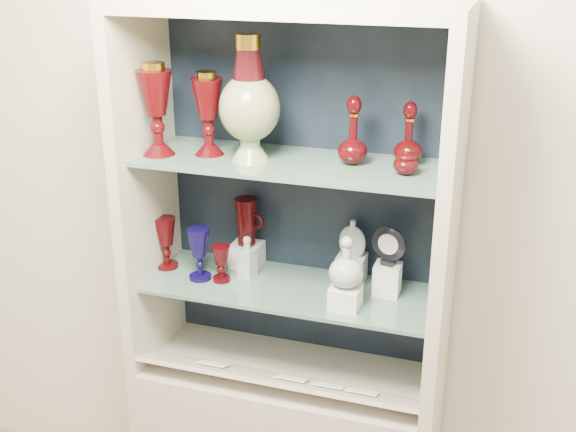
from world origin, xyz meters
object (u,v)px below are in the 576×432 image
(cobalt_goblet, at_px, (199,254))
(clear_square_bottle, at_px, (247,257))
(pedestal_lamp_right, at_px, (156,109))
(ruby_decanter_b, at_px, (409,131))
(ruby_goblet_tall, at_px, (166,243))
(pedestal_lamp_left, at_px, (208,114))
(flat_flask, at_px, (352,238))
(ruby_decanter_a, at_px, (353,126))
(clear_round_decanter, at_px, (346,263))
(ruby_goblet_small, at_px, (221,264))
(cameo_medallion, at_px, (389,245))
(lidded_bowl, at_px, (406,160))
(enamel_urn, at_px, (249,99))
(ruby_pitcher, at_px, (246,222))

(cobalt_goblet, height_order, clear_square_bottle, cobalt_goblet)
(pedestal_lamp_right, relative_size, ruby_decanter_b, 1.42)
(cobalt_goblet, bearing_deg, ruby_goblet_tall, 162.30)
(pedestal_lamp_left, relative_size, flat_flask, 2.03)
(pedestal_lamp_left, xyz_separation_m, ruby_decanter_a, (0.44, 0.04, -0.01))
(ruby_decanter_a, relative_size, clear_round_decanter, 1.47)
(ruby_decanter_b, distance_m, clear_round_decanter, 0.43)
(clear_square_bottle, bearing_deg, ruby_goblet_tall, -177.58)
(ruby_decanter_a, height_order, ruby_goblet_small, ruby_decanter_a)
(ruby_decanter_b, distance_m, cameo_medallion, 0.36)
(flat_flask, bearing_deg, clear_round_decanter, -75.93)
(lidded_bowl, bearing_deg, enamel_urn, -179.10)
(pedestal_lamp_right, xyz_separation_m, ruby_pitcher, (0.22, 0.16, -0.40))
(clear_round_decanter, bearing_deg, ruby_decanter_b, 49.46)
(enamel_urn, distance_m, ruby_goblet_small, 0.56)
(ruby_decanter_a, relative_size, ruby_goblet_small, 1.87)
(pedestal_lamp_left, relative_size, clear_round_decanter, 1.64)
(ruby_decanter_b, bearing_deg, lidded_bowl, -83.58)
(lidded_bowl, xyz_separation_m, ruby_pitcher, (-0.54, 0.13, -0.30))
(clear_round_decanter, bearing_deg, clear_square_bottle, 163.73)
(pedestal_lamp_right, distance_m, ruby_pitcher, 0.48)
(cobalt_goblet, bearing_deg, ruby_decanter_a, 7.75)
(ruby_decanter_a, distance_m, cobalt_goblet, 0.66)
(pedestal_lamp_right, relative_size, ruby_goblet_tall, 1.58)
(pedestal_lamp_right, height_order, clear_round_decanter, pedestal_lamp_right)
(pedestal_lamp_right, relative_size, cameo_medallion, 2.16)
(pedestal_lamp_left, bearing_deg, ruby_goblet_tall, 174.36)
(cobalt_goblet, xyz_separation_m, flat_flask, (0.47, 0.14, 0.06))
(clear_round_decanter, distance_m, cameo_medallion, 0.17)
(ruby_decanter_b, bearing_deg, enamel_urn, -166.71)
(ruby_decanter_a, bearing_deg, cobalt_goblet, -172.25)
(ruby_pitcher, height_order, clear_square_bottle, ruby_pitcher)
(lidded_bowl, bearing_deg, cobalt_goblet, -178.69)
(clear_round_decanter, bearing_deg, enamel_urn, 170.47)
(lidded_bowl, xyz_separation_m, ruby_goblet_tall, (-0.79, 0.03, -0.37))
(ruby_decanter_b, xyz_separation_m, clear_round_decanter, (-0.14, -0.16, -0.37))
(pedestal_lamp_right, xyz_separation_m, clear_round_decanter, (0.61, -0.02, -0.41))
(clear_round_decanter, bearing_deg, ruby_decanter_a, 98.81)
(flat_flask, xyz_separation_m, cameo_medallion, (0.13, -0.05, 0.01))
(pedestal_lamp_left, bearing_deg, cobalt_goblet, -144.34)
(pedestal_lamp_left, height_order, clear_square_bottle, pedestal_lamp_left)
(cobalt_goblet, relative_size, ruby_goblet_small, 1.44)
(pedestal_lamp_right, xyz_separation_m, cameo_medallion, (0.71, 0.10, -0.40))
(ruby_decanter_a, distance_m, ruby_decanter_b, 0.16)
(ruby_decanter_b, xyz_separation_m, flat_flask, (-0.16, 0.02, -0.37))
(ruby_goblet_tall, bearing_deg, pedestal_lamp_right, -63.40)
(pedestal_lamp_right, bearing_deg, cameo_medallion, 8.32)
(ruby_decanter_a, xyz_separation_m, clear_square_bottle, (-0.34, -0.01, -0.46))
(pedestal_lamp_left, distance_m, ruby_decanter_b, 0.60)
(pedestal_lamp_right, distance_m, ruby_decanter_b, 0.76)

